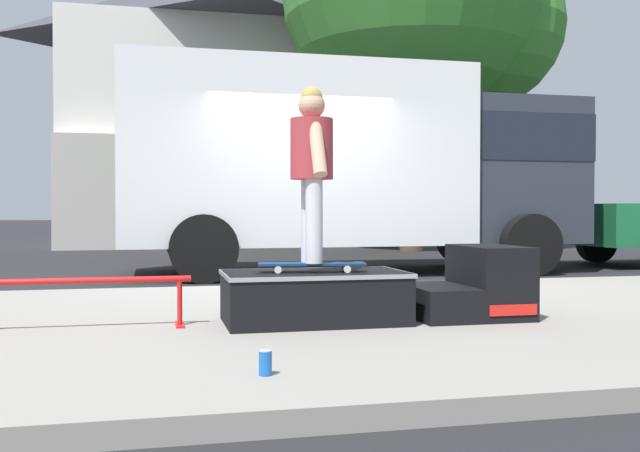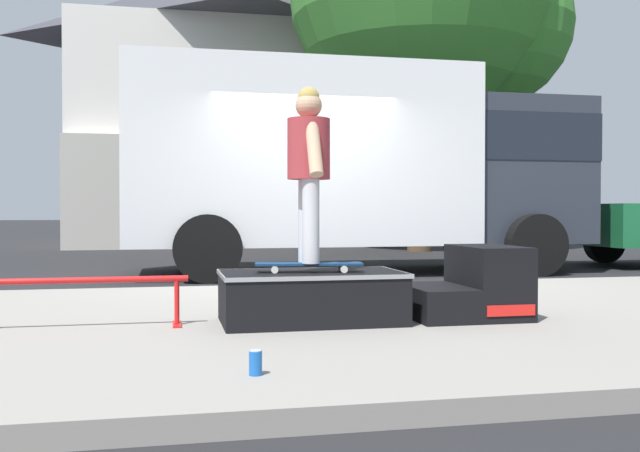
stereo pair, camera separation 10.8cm
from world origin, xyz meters
The scene contains 10 objects.
ground_plane centered at (0.00, 0.00, 0.00)m, with size 140.00×140.00×0.00m, color black.
sidewalk_slab centered at (0.00, -3.00, 0.06)m, with size 50.00×5.00×0.12m, color gray.
skate_box centered at (-0.80, -3.27, 0.32)m, with size 1.33×0.76×0.38m.
kicker_ramp centered at (0.47, -3.27, 0.35)m, with size 0.86×0.77×0.55m.
grind_rail centered at (-2.43, -3.18, 0.39)m, with size 1.49×0.28×0.36m.
skateboard centered at (-0.82, -3.30, 0.55)m, with size 0.80×0.30×0.07m.
skater_kid centered at (-0.82, -3.30, 1.32)m, with size 0.31×0.66×1.28m.
soda_can centered at (-1.40, -4.87, 0.18)m, with size 0.07×0.07×0.13m.
box_truck centered at (1.05, 2.20, 1.70)m, with size 6.91×2.63×3.05m.
house_behind centered at (0.18, 13.68, 4.24)m, with size 9.54×8.23×8.40m.
Camera 1 is at (-1.94, -8.40, 0.94)m, focal length 40.26 mm.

